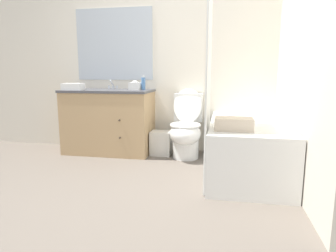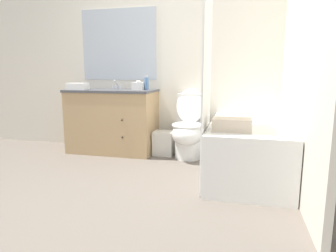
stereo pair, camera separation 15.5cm
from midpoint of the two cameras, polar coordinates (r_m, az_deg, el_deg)
ground_plane at (r=2.57m, az=-5.42°, el=-13.73°), size 14.00×14.00×0.00m
wall_back at (r=4.01m, az=2.39°, el=13.23°), size 8.00×0.06×2.50m
wall_right at (r=3.12m, az=25.02°, el=13.15°), size 0.05×2.68×2.50m
vanity_cabinet at (r=3.99m, az=-9.39°, el=1.08°), size 1.13×0.59×0.82m
sink_faucet at (r=4.10m, az=-8.60°, el=7.51°), size 0.14×0.12×0.12m
toilet at (r=3.66m, az=5.16°, el=-0.68°), size 0.37×0.64×0.84m
bathtub at (r=3.22m, az=16.25°, el=-4.02°), size 0.75×1.55×0.54m
shower_curtain at (r=2.70m, az=8.99°, el=8.37°), size 0.01×0.58×1.91m
wastebasket at (r=3.81m, az=0.34°, el=-3.27°), size 0.25×0.22×0.30m
tissue_box at (r=3.84m, az=-4.50°, el=7.62°), size 0.14×0.13×0.12m
soap_dispenser at (r=3.84m, az=-2.93°, el=8.15°), size 0.05×0.05×0.18m
hand_towel_folded at (r=3.97m, az=-15.77°, el=7.27°), size 0.26×0.15×0.08m
bath_towel_folded at (r=2.68m, az=13.69°, el=0.28°), size 0.33×0.22×0.11m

